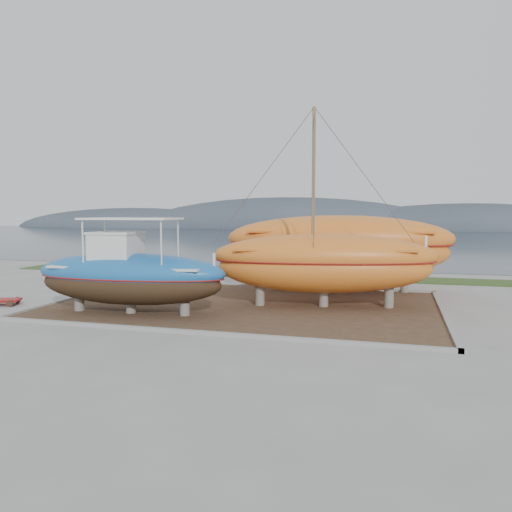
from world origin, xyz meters
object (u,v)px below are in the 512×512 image
(red_trailer, at_px, (4,302))
(orange_sailboat, at_px, (325,208))
(orange_bare_hull, at_px, (338,254))
(white_dinghy, at_px, (140,278))
(blue_caique, at_px, (130,266))

(red_trailer, bearing_deg, orange_sailboat, -7.93)
(orange_sailboat, relative_size, red_trailer, 4.93)
(orange_sailboat, xyz_separation_m, orange_bare_hull, (0.12, 5.00, -2.57))
(orange_sailboat, distance_m, orange_bare_hull, 5.62)
(white_dinghy, xyz_separation_m, orange_sailboat, (10.87, -2.13, 3.97))
(red_trailer, bearing_deg, blue_caique, -23.32)
(white_dinghy, bearing_deg, orange_sailboat, -33.40)
(blue_caique, distance_m, orange_bare_hull, 12.06)
(white_dinghy, bearing_deg, blue_caique, -87.16)
(white_dinghy, distance_m, orange_bare_hull, 11.44)
(orange_sailboat, distance_m, red_trailer, 16.22)
(white_dinghy, height_order, orange_sailboat, orange_sailboat)
(blue_caique, relative_size, red_trailer, 4.11)
(white_dinghy, relative_size, orange_bare_hull, 0.36)
(blue_caique, bearing_deg, white_dinghy, 111.72)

